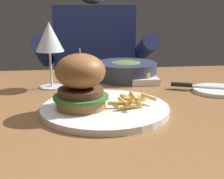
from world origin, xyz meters
name	(u,v)px	position (x,y,z in m)	size (l,w,h in m)	color
dining_table	(114,131)	(0.00, 0.00, 0.66)	(1.48, 0.89, 0.74)	brown
main_plate	(105,109)	(-0.03, -0.07, 0.75)	(0.29, 0.29, 0.01)	white
burger_sandwich	(81,81)	(-0.09, -0.08, 0.81)	(0.12, 0.12, 0.13)	#9E6B38
fries_pile	(132,100)	(0.03, -0.07, 0.77)	(0.11, 0.12, 0.03)	#EABC5B
wine_glass	(49,39)	(-0.16, 0.17, 0.88)	(0.08, 0.08, 0.19)	silver
bread_plate	(218,90)	(0.30, 0.06, 0.74)	(0.14, 0.14, 0.01)	white
table_knife	(200,86)	(0.25, 0.08, 0.75)	(0.19, 0.09, 0.01)	silver
butter_dish	(144,80)	(0.12, 0.18, 0.75)	(0.09, 0.06, 0.04)	white
soup_bowl	(126,70)	(0.07, 0.25, 0.77)	(0.20, 0.20, 0.06)	#2D384C
diner_person	(94,94)	(0.00, 0.72, 0.56)	(0.51, 0.36, 1.18)	#282833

